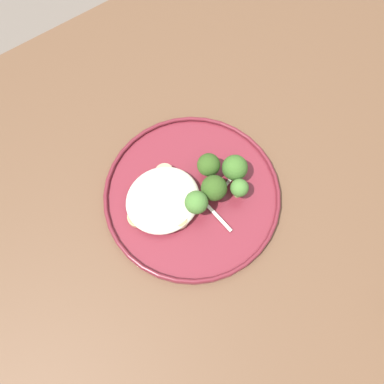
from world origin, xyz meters
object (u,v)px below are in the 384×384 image
(broccoli_floret_left_leaning, at_px, (209,165))
(broccoli_floret_front_edge, at_px, (235,168))
(broccoli_floret_rear_charred, at_px, (214,188))
(broccoli_floret_near_rim, at_px, (241,189))
(seared_scallop_on_noodles, at_px, (165,173))
(dinner_plate, at_px, (192,194))
(seared_scallop_tilted_round, at_px, (145,202))
(seared_scallop_large_seared, at_px, (149,189))
(seared_scallop_front_small, at_px, (137,218))
(seared_scallop_center_golden, at_px, (178,219))
(broccoli_floret_split_head, at_px, (196,203))

(broccoli_floret_left_leaning, distance_m, broccoli_floret_front_edge, 0.04)
(broccoli_floret_rear_charred, relative_size, broccoli_floret_left_leaning, 1.04)
(broccoli_floret_near_rim, bearing_deg, seared_scallop_on_noodles, -51.82)
(dinner_plate, bearing_deg, seared_scallop_tilted_round, -22.37)
(seared_scallop_large_seared, relative_size, broccoli_floret_left_leaning, 0.43)
(seared_scallop_front_small, bearing_deg, seared_scallop_large_seared, -144.71)
(seared_scallop_on_noodles, xyz_separation_m, seared_scallop_large_seared, (0.04, 0.01, 0.00))
(broccoli_floret_rear_charred, height_order, broccoli_floret_front_edge, broccoli_floret_rear_charred)
(seared_scallop_on_noodles, xyz_separation_m, broccoli_floret_near_rim, (-0.08, 0.10, 0.02))
(dinner_plate, bearing_deg, seared_scallop_on_noodles, -71.40)
(broccoli_floret_left_leaning, bearing_deg, seared_scallop_on_noodles, -32.10)
(seared_scallop_center_golden, relative_size, broccoli_floret_left_leaning, 0.59)
(seared_scallop_on_noodles, height_order, broccoli_floret_rear_charred, broccoli_floret_rear_charred)
(seared_scallop_front_small, xyz_separation_m, broccoli_floret_split_head, (-0.08, 0.04, 0.03))
(seared_scallop_large_seared, distance_m, broccoli_floret_rear_charred, 0.11)
(seared_scallop_front_small, bearing_deg, broccoli_floret_left_leaning, -179.87)
(seared_scallop_tilted_round, height_order, broccoli_floret_left_leaning, broccoli_floret_left_leaning)
(broccoli_floret_near_rim, bearing_deg, broccoli_floret_split_head, -15.36)
(seared_scallop_front_small, height_order, broccoli_floret_left_leaning, broccoli_floret_left_leaning)
(seared_scallop_on_noodles, height_order, broccoli_floret_split_head, broccoli_floret_split_head)
(seared_scallop_front_small, relative_size, seared_scallop_center_golden, 0.96)
(broccoli_floret_near_rim, distance_m, broccoli_floret_front_edge, 0.04)
(dinner_plate, xyz_separation_m, seared_scallop_center_golden, (0.04, 0.03, 0.01))
(broccoli_floret_rear_charred, bearing_deg, seared_scallop_tilted_round, -27.75)
(seared_scallop_tilted_round, relative_size, seared_scallop_large_seared, 1.04)
(seared_scallop_large_seared, height_order, broccoli_floret_near_rim, broccoli_floret_near_rim)
(seared_scallop_on_noodles, height_order, broccoli_floret_left_leaning, broccoli_floret_left_leaning)
(broccoli_floret_rear_charred, bearing_deg, broccoli_floret_left_leaning, -114.09)
(dinner_plate, distance_m, seared_scallop_tilted_round, 0.08)
(seared_scallop_center_golden, relative_size, broccoli_floret_split_head, 0.54)
(seared_scallop_large_seared, bearing_deg, broccoli_floret_near_rim, 142.03)
(dinner_plate, height_order, broccoli_floret_rear_charred, broccoli_floret_rear_charred)
(dinner_plate, height_order, seared_scallop_center_golden, seared_scallop_center_golden)
(seared_scallop_front_small, distance_m, broccoli_floret_left_leaning, 0.14)
(seared_scallop_center_golden, bearing_deg, seared_scallop_front_small, -37.41)
(seared_scallop_large_seared, distance_m, broccoli_floret_front_edge, 0.14)
(seared_scallop_on_noodles, bearing_deg, broccoli_floret_near_rim, 128.18)
(broccoli_floret_split_head, height_order, broccoli_floret_rear_charred, broccoli_floret_split_head)
(broccoli_floret_front_edge, bearing_deg, seared_scallop_center_golden, 5.85)
(seared_scallop_on_noodles, relative_size, broccoli_floret_rear_charred, 0.55)
(dinner_plate, bearing_deg, broccoli_floret_near_rim, 142.42)
(dinner_plate, height_order, seared_scallop_large_seared, seared_scallop_large_seared)
(broccoli_floret_near_rim, xyz_separation_m, broccoli_floret_rear_charred, (0.03, -0.02, 0.00))
(dinner_plate, distance_m, seared_scallop_large_seared, 0.07)
(seared_scallop_front_small, height_order, broccoli_floret_split_head, broccoli_floret_split_head)
(seared_scallop_center_golden, bearing_deg, broccoli_floret_left_leaning, -155.33)
(seared_scallop_tilted_round, distance_m, seared_scallop_large_seared, 0.02)
(seared_scallop_tilted_round, bearing_deg, broccoli_floret_left_leaning, 172.80)
(broccoli_floret_near_rim, relative_size, broccoli_floret_left_leaning, 0.88)
(seared_scallop_center_golden, height_order, broccoli_floret_near_rim, broccoli_floret_near_rim)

